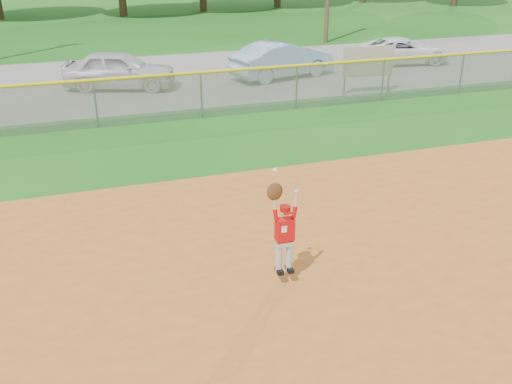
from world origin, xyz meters
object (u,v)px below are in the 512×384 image
car_white_a (119,70)px  car_blue (282,60)px  sponsor_sign (368,63)px  car_white_b (403,51)px  ballplayer (283,229)px

car_white_a → car_blue: (6.66, -0.20, 0.00)m
car_white_a → sponsor_sign: 9.49m
car_white_b → sponsor_sign: bearing=143.5°
car_white_b → ballplayer: ballplayer is taller
car_blue → ballplayer: (-5.54, -14.60, 0.32)m
car_blue → ballplayer: size_ratio=2.32×
car_white_a → car_blue: car_blue is taller
car_white_a → car_blue: bearing=-72.8°
car_white_a → ballplayer: bearing=-156.8°
car_white_b → car_white_a: bearing=100.7°
car_white_a → ballplayer: (1.12, -14.80, 0.33)m
car_white_b → car_blue: bearing=105.6°
car_blue → sponsor_sign: sponsor_sign is taller
car_white_b → ballplayer: bearing=150.1°
car_white_b → sponsor_sign: sponsor_sign is taller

